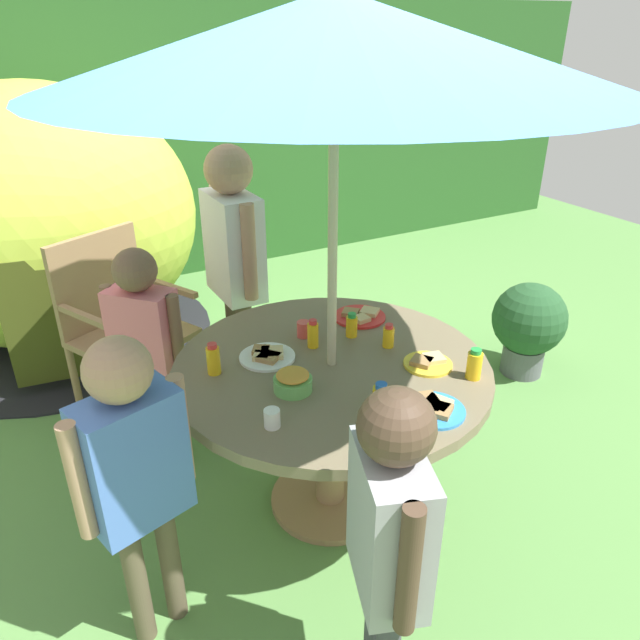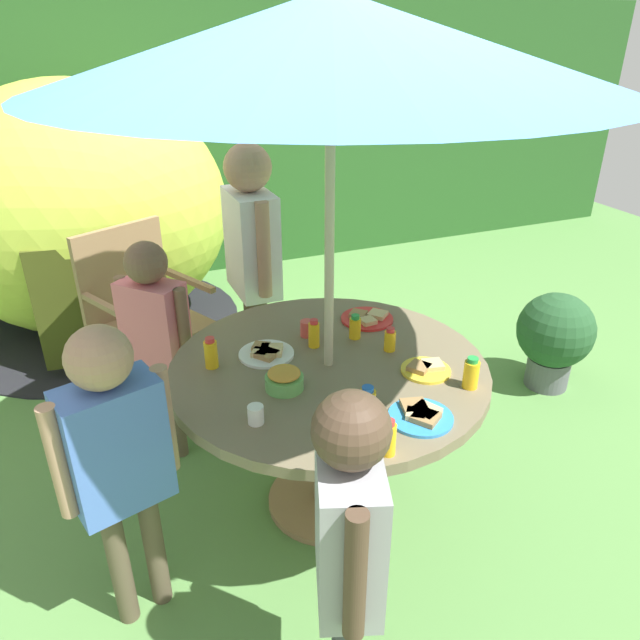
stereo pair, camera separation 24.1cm
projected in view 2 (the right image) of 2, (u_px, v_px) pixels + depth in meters
ground_plane at (328, 503)px, 2.71m from camera, size 10.00×10.00×0.02m
hedge_backdrop at (174, 140)px, 4.98m from camera, size 9.00×0.70×2.16m
garden_table at (328, 391)px, 2.44m from camera, size 1.28×1.28×0.73m
patio_umbrella at (331, 41)px, 1.85m from camera, size 1.93×1.93×2.05m
wooden_chair at (140, 307)px, 3.27m from camera, size 0.70×0.68×0.99m
dome_tent at (82, 213)px, 3.93m from camera, size 2.17×2.17×1.67m
potted_plant at (555, 335)px, 3.43m from camera, size 0.44×0.44×0.59m
child_in_white_shirt at (252, 243)px, 3.12m from camera, size 0.24×0.48×1.44m
child_in_pink_shirt at (155, 326)px, 2.71m from camera, size 0.32×0.32×1.12m
child_in_blue_shirt at (116, 446)px, 1.88m from camera, size 0.39×0.25×1.18m
child_in_grey_shirt at (349, 529)px, 1.57m from camera, size 0.26×0.38×1.18m
snack_bowl at (284, 379)px, 2.20m from camera, size 0.15×0.15×0.08m
plate_far_right at (367, 318)px, 2.72m from camera, size 0.24×0.24×0.03m
plate_mid_left at (421, 415)px, 2.05m from camera, size 0.23×0.23×0.03m
plate_far_left at (266, 353)px, 2.43m from camera, size 0.23×0.23×0.03m
plate_center_front at (426, 369)px, 2.32m from camera, size 0.20×0.20×0.03m
juice_bottle_near_left at (367, 401)px, 2.06m from camera, size 0.06×0.06×0.11m
juice_bottle_near_right at (211, 353)px, 2.33m from camera, size 0.05×0.05×0.13m
juice_bottle_center_back at (389, 438)px, 1.86m from camera, size 0.05×0.05×0.13m
juice_bottle_mid_right at (390, 340)px, 2.46m from camera, size 0.05×0.05×0.10m
juice_bottle_front_edge at (471, 373)px, 2.20m from camera, size 0.06×0.06×0.13m
juice_bottle_back_edge at (355, 327)px, 2.55m from camera, size 0.05×0.05×0.11m
juice_bottle_spot_a at (314, 334)px, 2.48m from camera, size 0.05×0.05×0.13m
cup_near at (307, 328)px, 2.58m from camera, size 0.06×0.06×0.07m
cup_far at (256, 415)px, 2.01m from camera, size 0.06×0.06×0.07m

